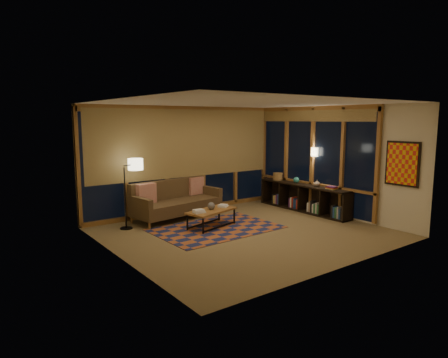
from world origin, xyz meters
TOP-DOWN VIEW (x-y plane):
  - floor at (0.00, 0.00)m, footprint 5.50×5.00m
  - ceiling at (0.00, 0.00)m, footprint 5.50×5.00m
  - walls at (0.00, 0.00)m, footprint 5.51×5.01m
  - window_wall_back at (0.00, 2.43)m, footprint 5.30×0.16m
  - window_wall_right at (2.68, 0.60)m, footprint 0.16×3.70m
  - wall_art at (2.71, -1.85)m, footprint 0.06×0.74m
  - wall_sconce at (2.62, 0.45)m, footprint 0.12×0.18m
  - sofa at (-0.56, 1.92)m, footprint 2.29×1.18m
  - pillow_left at (-1.32, 1.99)m, footprint 0.49×0.22m
  - pillow_right at (0.20, 2.28)m, footprint 0.46×0.21m
  - area_rug at (-0.34, 0.60)m, footprint 2.71×1.84m
  - coffee_table at (-0.34, 0.77)m, footprint 1.27×0.83m
  - book_stack_a at (-0.72, 0.71)m, footprint 0.23×0.18m
  - book_stack_b at (0.05, 0.88)m, footprint 0.32×0.30m
  - ceramic_pot at (-0.32, 0.82)m, footprint 0.18×0.18m
  - floor_lamp at (-1.92, 1.78)m, footprint 0.60×0.50m
  - bookshelf at (2.49, 0.67)m, footprint 0.40×2.81m
  - basket at (2.47, 1.61)m, footprint 0.30×0.30m
  - teal_bowl at (2.49, 0.93)m, footprint 0.16×0.16m
  - vase at (2.49, 0.23)m, footprint 0.20×0.20m
  - shelf_book_stack at (2.49, -0.23)m, footprint 0.24×0.29m

SIDE VIEW (x-z plane):
  - floor at x=0.00m, z-range -0.01..0.01m
  - area_rug at x=-0.34m, z-range 0.00..0.01m
  - coffee_table at x=-0.34m, z-range 0.00..0.39m
  - bookshelf at x=2.49m, z-range 0.00..0.70m
  - book_stack_b at x=0.05m, z-range 0.39..0.44m
  - book_stack_a at x=-0.72m, z-range 0.39..0.45m
  - sofa at x=-0.56m, z-range 0.00..0.89m
  - ceramic_pot at x=-0.32m, z-range 0.39..0.56m
  - pillow_right at x=0.20m, z-range 0.45..0.89m
  - pillow_left at x=-1.32m, z-range 0.45..0.92m
  - shelf_book_stack at x=2.49m, z-range 0.70..0.78m
  - floor_lamp at x=-1.92m, z-range 0.00..1.52m
  - teal_bowl at x=2.49m, z-range 0.70..0.86m
  - vase at x=2.49m, z-range 0.70..0.88m
  - basket at x=2.47m, z-range 0.70..0.90m
  - walls at x=0.00m, z-range 0.00..2.70m
  - window_wall_back at x=0.00m, z-range 0.05..2.65m
  - window_wall_right at x=2.68m, z-range 0.05..2.65m
  - wall_art at x=2.71m, z-range 0.98..1.92m
  - wall_sconce at x=2.62m, z-range 1.44..1.66m
  - ceiling at x=0.00m, z-range 2.70..2.71m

